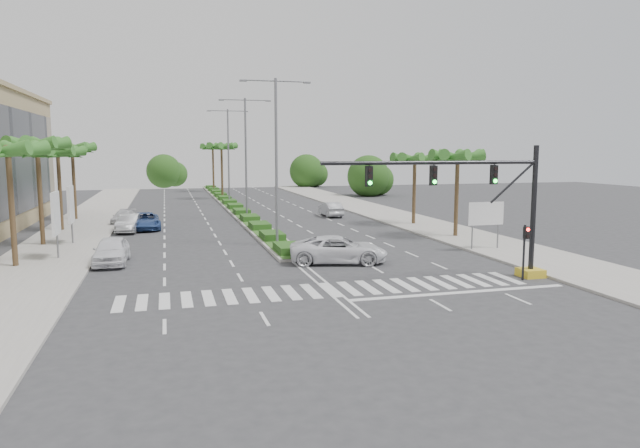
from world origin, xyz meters
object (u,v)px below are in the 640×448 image
at_px(car_parked_d, 124,217).
at_px(car_right, 331,209).
at_px(car_parked_b, 129,223).
at_px(car_parked_a, 111,251).
at_px(car_parked_c, 145,221).
at_px(car_crossing, 339,250).

distance_m(car_parked_d, car_right, 20.68).
bearing_deg(car_parked_b, car_parked_a, -84.51).
bearing_deg(car_parked_c, car_right, 12.63).
height_order(car_parked_a, car_parked_b, car_parked_a).
bearing_deg(car_crossing, car_parked_d, 45.70).
bearing_deg(car_parked_a, car_parked_c, 86.04).
bearing_deg(car_parked_a, car_right, 47.70).
distance_m(car_parked_b, car_crossing, 22.06).
relative_size(car_parked_b, car_right, 1.00).
bearing_deg(car_parked_b, car_right, 24.73).
relative_size(car_parked_b, car_crossing, 0.76).
distance_m(car_parked_b, car_parked_d, 5.77).
height_order(car_parked_a, car_right, car_parked_a).
relative_size(car_parked_d, car_crossing, 0.73).
distance_m(car_parked_c, car_parked_d, 4.95).
height_order(car_parked_b, car_parked_c, car_parked_b).
bearing_deg(car_crossing, car_right, -0.66).
bearing_deg(car_parked_d, car_parked_c, -57.38).
relative_size(car_parked_a, car_crossing, 0.80).
xyz_separation_m(car_parked_a, car_parked_d, (-0.58, 19.95, -0.18)).
distance_m(car_parked_c, car_right, 19.33).
height_order(car_parked_c, car_crossing, car_crossing).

